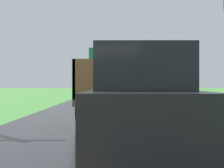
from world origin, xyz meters
TOP-DOWN VIEW (x-y plane):
  - banana_truck_near at (0.43, 12.69)m, footprint 2.38×5.82m
  - banana_truck_far at (0.86, 27.79)m, footprint 2.38×5.81m
  - following_car at (0.86, 6.35)m, footprint 1.74×4.10m

SIDE VIEW (x-z plane):
  - following_car at x=0.86m, z-range 0.11..2.03m
  - banana_truck_near at x=0.43m, z-range 0.07..2.87m
  - banana_truck_far at x=0.86m, z-range 0.08..2.88m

